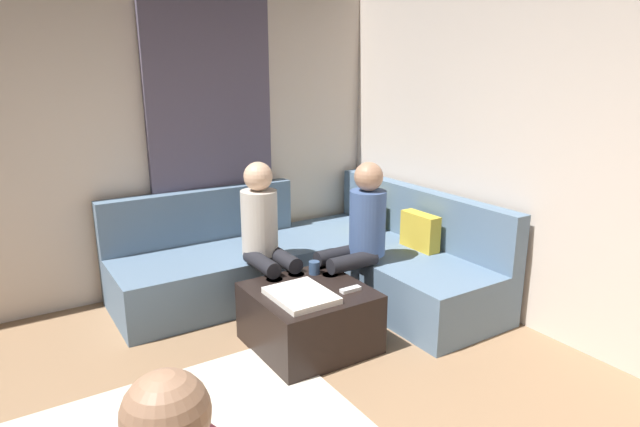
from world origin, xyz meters
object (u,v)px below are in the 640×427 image
sectional_couch (316,262)px  ottoman (309,317)px  coffee_mug (314,268)px  person_on_couch_back (357,234)px  game_remote (351,289)px  person_on_couch_side (266,235)px

sectional_couch → ottoman: sectional_couch is taller
coffee_mug → person_on_couch_back: 0.44m
sectional_couch → game_remote: (0.91, -0.30, 0.15)m
coffee_mug → game_remote: 0.40m
sectional_couch → person_on_couch_back: size_ratio=2.12×
sectional_couch → coffee_mug: (0.51, -0.34, 0.19)m
game_remote → coffee_mug: bearing=-174.3°
sectional_couch → ottoman: (0.73, -0.52, -0.07)m
ottoman → person_on_couch_back: bearing=112.0°
ottoman → game_remote: bearing=50.7°
person_on_couch_back → person_on_couch_side: (-0.35, -0.60, 0.00)m
ottoman → person_on_couch_back: person_on_couch_back is taller
ottoman → person_on_couch_side: 0.74m
sectional_couch → game_remote: bearing=-18.1°
coffee_mug → sectional_couch: bearing=146.6°
sectional_couch → person_on_couch_side: 0.68m
sectional_couch → ottoman: bearing=-35.2°
person_on_couch_back → sectional_couch: bearing=6.3°
coffee_mug → person_on_couch_back: bearing=91.7°
game_remote → person_on_couch_side: 0.83m
ottoman → game_remote: game_remote is taller
sectional_couch → coffee_mug: size_ratio=26.84×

